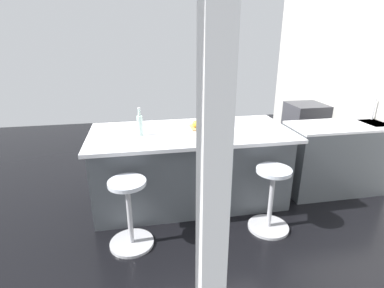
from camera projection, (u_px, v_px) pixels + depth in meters
ground_plane at (190, 195)px, 3.93m from camera, size 7.67×7.67×0.00m
sink_cabinet at (357, 156)px, 3.98m from camera, size 1.96×0.60×1.20m
oven_range at (304, 129)px, 5.21m from camera, size 0.60×0.61×0.89m
kitchen_island at (191, 166)px, 3.62m from camera, size 2.32×1.09×0.95m
stool_by_window at (271, 201)px, 3.13m from camera, size 0.44×0.44×0.71m
stool_middle at (130, 216)px, 2.88m from camera, size 0.44×0.44×0.71m
cutting_board at (206, 127)px, 3.53m from camera, size 0.36×0.24×0.02m
apple_yellow at (196, 124)px, 3.48m from camera, size 0.08×0.08×0.08m
apple_green at (209, 123)px, 3.49m from camera, size 0.09×0.09×0.09m
apple_red at (216, 123)px, 3.53m from camera, size 0.08×0.08×0.08m
water_bottle at (140, 125)px, 3.23m from camera, size 0.06×0.06×0.31m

